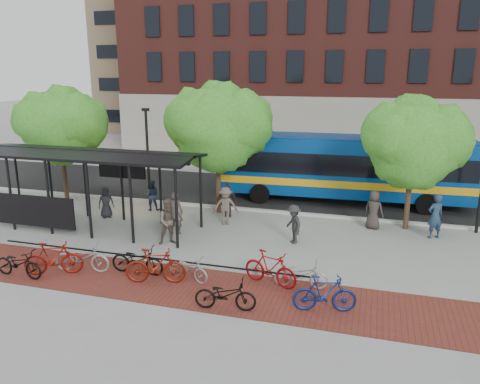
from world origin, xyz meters
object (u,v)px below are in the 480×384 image
(bike_1, at_px, (53,258))
(pedestrian_4, at_px, (227,200))
(tree_c, at_px, (416,140))
(bus_shelter, at_px, (82,162))
(pedestrian_8, at_px, (169,221))
(tree_a, at_px, (62,123))
(pedestrian_3, at_px, (226,206))
(bike_9, at_px, (270,268))
(lamp_post_left, at_px, (148,154))
(bike_0, at_px, (18,263))
(bike_5, at_px, (155,266))
(bike_2, at_px, (82,258))
(pedestrian_0, at_px, (106,202))
(pedestrian_2, at_px, (152,195))
(pedestrian_7, at_px, (435,216))
(bike_4, at_px, (137,260))
(tree_b, at_px, (220,124))
(pedestrian_9, at_px, (294,224))
(bike_6, at_px, (188,268))
(bike_11, at_px, (325,294))
(bus, at_px, (342,165))
(pedestrian_1, at_px, (175,213))
(bike_10, at_px, (301,274))
(pedestrian_6, at_px, (374,210))

(bike_1, bearing_deg, pedestrian_4, -48.66)
(tree_c, distance_m, pedestrian_4, 9.07)
(bus_shelter, bearing_deg, pedestrian_8, -12.42)
(bus_shelter, bearing_deg, tree_a, 134.60)
(pedestrian_3, bearing_deg, bike_9, -72.57)
(lamp_post_left, height_order, bike_0, lamp_post_left)
(bike_5, bearing_deg, lamp_post_left, 13.27)
(bike_5, relative_size, pedestrian_8, 1.05)
(bike_5, bearing_deg, bike_2, 72.87)
(pedestrian_0, height_order, pedestrian_8, pedestrian_8)
(lamp_post_left, relative_size, pedestrian_2, 3.22)
(pedestrian_2, bearing_deg, pedestrian_7, 159.62)
(tree_c, xyz_separation_m, bike_4, (-9.43, -7.89, -3.54))
(bus_shelter, height_order, tree_a, tree_a)
(bus_shelter, relative_size, pedestrian_4, 6.37)
(tree_b, bearing_deg, pedestrian_8, -96.95)
(tree_b, xyz_separation_m, pedestrian_9, (4.31, -3.31, -3.64))
(bike_6, relative_size, bike_11, 0.88)
(pedestrian_8, bearing_deg, pedestrian_3, 32.86)
(bike_6, bearing_deg, bus, -3.30)
(bike_4, height_order, bike_9, bike_9)
(tree_b, distance_m, bike_0, 10.97)
(bike_9, bearing_deg, pedestrian_2, 66.52)
(bike_4, bearing_deg, bike_9, -85.69)
(pedestrian_9, bearing_deg, bus_shelter, -122.59)
(bike_5, relative_size, pedestrian_9, 1.25)
(tree_a, height_order, pedestrian_2, tree_a)
(tree_b, relative_size, bike_1, 3.23)
(bus, xyz_separation_m, bike_6, (-4.20, -11.65, -1.62))
(pedestrian_3, xyz_separation_m, pedestrian_8, (-1.44, -3.05, 0.08))
(bike_11, xyz_separation_m, pedestrian_0, (-11.29, 6.32, 0.19))
(bike_1, bearing_deg, bus, -59.39)
(tree_c, distance_m, lamp_post_left, 13.16)
(bike_1, height_order, pedestrian_4, pedestrian_4)
(bike_0, relative_size, pedestrian_1, 0.99)
(bike_11, relative_size, pedestrian_3, 1.06)
(pedestrian_0, height_order, pedestrian_3, pedestrian_3)
(bus_shelter, xyz_separation_m, pedestrian_2, (1.73, 3.15, -2.20))
(tree_c, height_order, pedestrian_3, tree_c)
(tree_a, xyz_separation_m, bike_11, (15.21, -8.74, -3.67))
(pedestrian_4, bearing_deg, pedestrian_1, -127.62)
(bike_2, height_order, bike_10, bike_2)
(bike_6, bearing_deg, tree_c, -27.10)
(bus, bearing_deg, pedestrian_6, -69.53)
(bike_2, distance_m, pedestrian_3, 7.26)
(bike_9, distance_m, pedestrian_1, 6.38)
(bike_0, distance_m, bike_9, 8.72)
(bus_shelter, height_order, bike_11, bus_shelter)
(bike_6, distance_m, pedestrian_0, 8.54)
(bike_1, bearing_deg, bike_11, -113.76)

